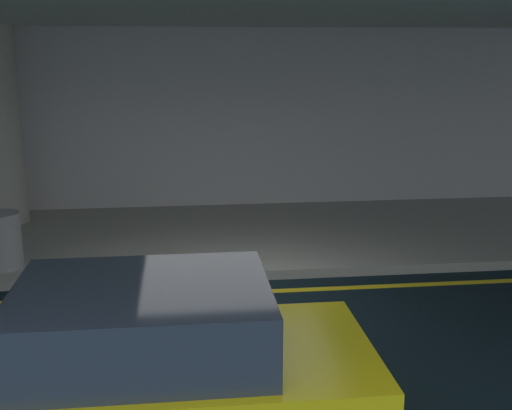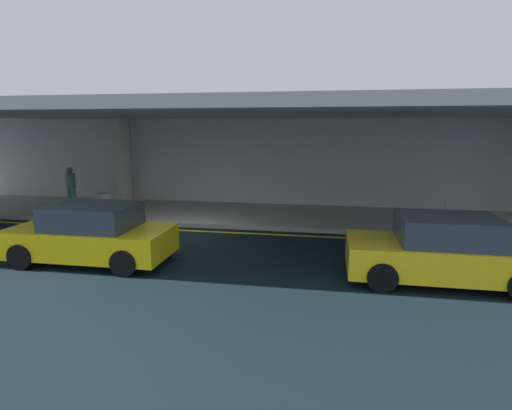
{
  "view_description": "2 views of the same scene",
  "coord_description": "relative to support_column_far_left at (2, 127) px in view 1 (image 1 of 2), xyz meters",
  "views": [
    {
      "loc": [
        -0.7,
        -7.93,
        3.4
      ],
      "look_at": [
        0.48,
        2.11,
        0.89
      ],
      "focal_mm": 44.69,
      "sensor_mm": 36.0,
      "label": 1
    },
    {
      "loc": [
        4.8,
        -12.16,
        3.4
      ],
      "look_at": [
        2.31,
        1.74,
        0.73
      ],
      "focal_mm": 28.64,
      "sensor_mm": 36.0,
      "label": 2
    }
  ],
  "objects": [
    {
      "name": "ground_plane",
      "position": [
        4.0,
        -4.32,
        -1.97
      ],
      "size": [
        60.0,
        60.0,
        0.0
      ],
      "primitive_type": "plane",
      "color": "black"
    },
    {
      "name": "car_yellow_taxi",
      "position": [
        2.86,
        -7.27,
        -1.26
      ],
      "size": [
        4.1,
        1.92,
        1.5
      ],
      "rotation": [
        0.0,
        0.0,
        -0.02
      ],
      "color": "yellow",
      "rests_on": "ground"
    },
    {
      "name": "sidewalk",
      "position": [
        4.0,
        -1.22,
        -1.9
      ],
      "size": [
        26.0,
        4.2,
        0.15
      ],
      "primitive_type": "cube",
      "color": "gray",
      "rests_on": "ground"
    },
    {
      "name": "support_column_far_left",
      "position": [
        0.0,
        0.0,
        0.0
      ],
      "size": [
        0.71,
        0.71,
        3.65
      ],
      "primitive_type": "cylinder",
      "color": "#9B9A8E",
      "rests_on": "sidewalk"
    },
    {
      "name": "terminal_back_wall",
      "position": [
        4.0,
        1.03,
        -0.07
      ],
      "size": [
        26.0,
        0.3,
        3.8
      ],
      "primitive_type": "cube",
      "color": "#AFADAF",
      "rests_on": "ground"
    },
    {
      "name": "lane_stripe_yellow",
      "position": [
        4.0,
        -3.77,
        -1.97
      ],
      "size": [
        26.0,
        0.14,
        0.01
      ],
      "primitive_type": "cube",
      "color": "yellow",
      "rests_on": "ground"
    },
    {
      "name": "trash_bin_steel",
      "position": [
        0.57,
        -2.69,
        -1.4
      ],
      "size": [
        0.56,
        0.56,
        0.85
      ],
      "primitive_type": "cylinder",
      "color": "gray",
      "rests_on": "sidewalk"
    },
    {
      "name": "ceiling_overhang",
      "position": [
        4.0,
        -1.72,
        1.97
      ],
      "size": [
        28.0,
        13.2,
        0.3
      ],
      "primitive_type": "cube",
      "color": "#949B99",
      "rests_on": "support_column_far_left"
    }
  ]
}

